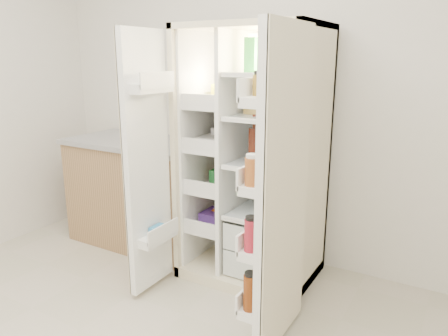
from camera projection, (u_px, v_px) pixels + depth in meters
The scene contains 5 objects.
wall_back at pixel (263, 89), 3.28m from camera, with size 4.00×0.02×2.70m, color silver.
refrigerator at pixel (258, 177), 3.08m from camera, with size 0.92×0.70×1.80m.
freezer_door at pixel (147, 166), 2.79m from camera, with size 0.15×0.40×1.72m.
fridge_door at pixel (280, 197), 2.24m from camera, with size 0.17×0.58×1.72m.
kitchen_counter at pixel (142, 192), 3.67m from camera, with size 1.26×0.67×0.91m.
Camera 1 is at (1.43, -1.03, 1.58)m, focal length 34.00 mm.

